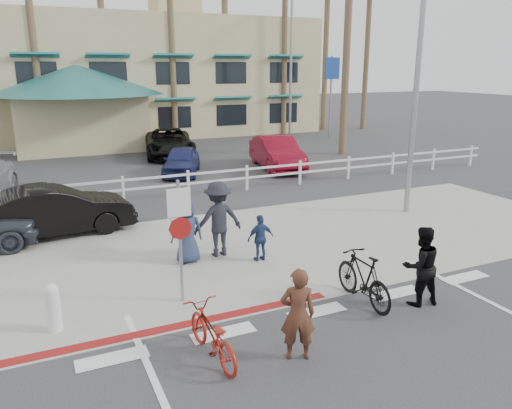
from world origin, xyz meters
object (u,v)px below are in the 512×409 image
bike_red (212,335)px  sign_post (180,236)px  car_white_sedan (54,211)px  bike_black (363,278)px

bike_red → sign_post: bearing=-99.3°
sign_post → car_white_sedan: size_ratio=0.66×
bike_black → car_white_sedan: 9.10m
bike_black → car_white_sedan: (-5.50, 7.25, 0.18)m
bike_black → bike_red: bearing=11.3°
bike_black → car_white_sedan: bearing=-51.9°
bike_black → sign_post: bearing=-24.9°
bike_red → bike_black: bike_black is taller
bike_red → car_white_sedan: size_ratio=0.39×
sign_post → car_white_sedan: bearing=110.7°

